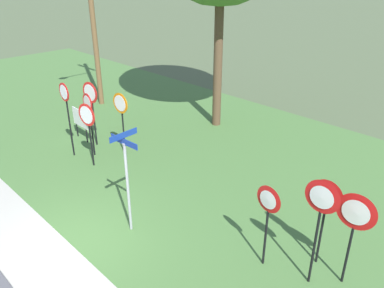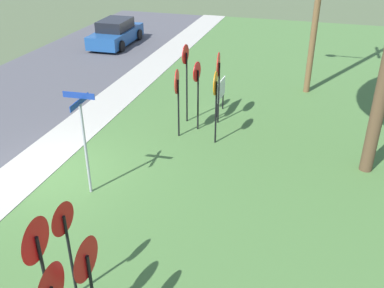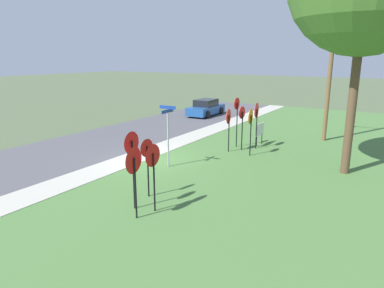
{
  "view_description": "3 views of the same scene",
  "coord_description": "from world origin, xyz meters",
  "px_view_note": "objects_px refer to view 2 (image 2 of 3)",
  "views": [
    {
      "loc": [
        7.6,
        -3.25,
        6.51
      ],
      "look_at": [
        0.28,
        4.02,
        1.6
      ],
      "focal_mm": 36.19,
      "sensor_mm": 36.0,
      "label": 1
    },
    {
      "loc": [
        9.04,
        6.83,
        6.61
      ],
      "look_at": [
        -0.09,
        4.09,
        1.55
      ],
      "focal_mm": 40.97,
      "sensor_mm": 36.0,
      "label": 2
    },
    {
      "loc": [
        12.93,
        10.38,
        4.93
      ],
      "look_at": [
        0.67,
        2.83,
        1.31
      ],
      "focal_mm": 32.47,
      "sensor_mm": 36.0,
      "label": 3
    }
  ],
  "objects_px": {
    "stop_sign_far_left": "(218,72)",
    "yield_sign_far_right": "(64,230)",
    "stop_sign_far_right": "(215,92)",
    "yield_sign_near_right": "(87,270)",
    "yield_sign_near_left": "(38,255)",
    "street_name_post": "(84,135)",
    "notice_board": "(221,92)",
    "stop_sign_near_left": "(197,82)",
    "stop_sign_far_center": "(177,89)",
    "stop_sign_near_right": "(186,68)",
    "parked_hatchback_near": "(116,33)"
  },
  "relations": [
    {
      "from": "stop_sign_far_left",
      "to": "yield_sign_far_right",
      "type": "bearing_deg",
      "value": -11.73
    },
    {
      "from": "stop_sign_far_right",
      "to": "yield_sign_near_right",
      "type": "distance_m",
      "value": 7.78
    },
    {
      "from": "yield_sign_near_left",
      "to": "street_name_post",
      "type": "bearing_deg",
      "value": -162.09
    },
    {
      "from": "yield_sign_near_right",
      "to": "notice_board",
      "type": "relative_size",
      "value": 1.79
    },
    {
      "from": "stop_sign_near_left",
      "to": "notice_board",
      "type": "height_order",
      "value": "stop_sign_near_left"
    },
    {
      "from": "stop_sign_far_center",
      "to": "yield_sign_near_left",
      "type": "height_order",
      "value": "yield_sign_near_left"
    },
    {
      "from": "stop_sign_near_right",
      "to": "parked_hatchback_near",
      "type": "distance_m",
      "value": 11.08
    },
    {
      "from": "street_name_post",
      "to": "stop_sign_far_right",
      "type": "bearing_deg",
      "value": 143.04
    },
    {
      "from": "yield_sign_near_left",
      "to": "stop_sign_far_left",
      "type": "bearing_deg",
      "value": 173.75
    },
    {
      "from": "stop_sign_near_left",
      "to": "notice_board",
      "type": "distance_m",
      "value": 1.82
    },
    {
      "from": "stop_sign_near_right",
      "to": "stop_sign_far_center",
      "type": "distance_m",
      "value": 1.23
    },
    {
      "from": "stop_sign_far_center",
      "to": "notice_board",
      "type": "xyz_separation_m",
      "value": [
        -2.22,
        0.9,
        -0.82
      ]
    },
    {
      "from": "stop_sign_near_left",
      "to": "parked_hatchback_near",
      "type": "distance_m",
      "value": 11.79
    },
    {
      "from": "stop_sign_far_center",
      "to": "notice_board",
      "type": "distance_m",
      "value": 2.53
    },
    {
      "from": "parked_hatchback_near",
      "to": "stop_sign_far_center",
      "type": "bearing_deg",
      "value": 33.59
    },
    {
      "from": "stop_sign_far_center",
      "to": "parked_hatchback_near",
      "type": "distance_m",
      "value": 12.05
    },
    {
      "from": "yield_sign_near_right",
      "to": "stop_sign_near_left",
      "type": "bearing_deg",
      "value": -175.05
    },
    {
      "from": "stop_sign_far_right",
      "to": "stop_sign_far_center",
      "type": "bearing_deg",
      "value": -100.03
    },
    {
      "from": "stop_sign_far_right",
      "to": "yield_sign_far_right",
      "type": "bearing_deg",
      "value": -13.59
    },
    {
      "from": "stop_sign_far_center",
      "to": "notice_board",
      "type": "relative_size",
      "value": 1.82
    },
    {
      "from": "stop_sign_near_right",
      "to": "notice_board",
      "type": "bearing_deg",
      "value": 137.46
    },
    {
      "from": "notice_board",
      "to": "parked_hatchback_near",
      "type": "relative_size",
      "value": 0.3
    },
    {
      "from": "stop_sign_far_center",
      "to": "street_name_post",
      "type": "height_order",
      "value": "street_name_post"
    },
    {
      "from": "stop_sign_far_left",
      "to": "parked_hatchback_near",
      "type": "distance_m",
      "value": 11.63
    },
    {
      "from": "stop_sign_far_left",
      "to": "stop_sign_near_right",
      "type": "bearing_deg",
      "value": -86.87
    },
    {
      "from": "stop_sign_near_left",
      "to": "yield_sign_near_left",
      "type": "height_order",
      "value": "yield_sign_near_left"
    },
    {
      "from": "stop_sign_far_left",
      "to": "stop_sign_near_left",
      "type": "bearing_deg",
      "value": -43.81
    },
    {
      "from": "street_name_post",
      "to": "parked_hatchback_near",
      "type": "distance_m",
      "value": 14.81
    },
    {
      "from": "stop_sign_near_right",
      "to": "stop_sign_far_center",
      "type": "bearing_deg",
      "value": 5.21
    },
    {
      "from": "notice_board",
      "to": "yield_sign_far_right",
      "type": "bearing_deg",
      "value": -2.46
    },
    {
      "from": "street_name_post",
      "to": "parked_hatchback_near",
      "type": "height_order",
      "value": "street_name_post"
    },
    {
      "from": "street_name_post",
      "to": "notice_board",
      "type": "bearing_deg",
      "value": 157.59
    },
    {
      "from": "street_name_post",
      "to": "yield_sign_near_right",
      "type": "bearing_deg",
      "value": 26.32
    },
    {
      "from": "stop_sign_far_center",
      "to": "yield_sign_near_left",
      "type": "relative_size",
      "value": 0.87
    },
    {
      "from": "stop_sign_far_left",
      "to": "stop_sign_far_center",
      "type": "distance_m",
      "value": 1.71
    },
    {
      "from": "stop_sign_far_left",
      "to": "yield_sign_near_left",
      "type": "bearing_deg",
      "value": -9.63
    },
    {
      "from": "yield_sign_near_right",
      "to": "street_name_post",
      "type": "bearing_deg",
      "value": -150.03
    },
    {
      "from": "yield_sign_near_left",
      "to": "yield_sign_far_right",
      "type": "bearing_deg",
      "value": -169.68
    },
    {
      "from": "stop_sign_far_right",
      "to": "street_name_post",
      "type": "height_order",
      "value": "street_name_post"
    },
    {
      "from": "stop_sign_far_left",
      "to": "stop_sign_far_right",
      "type": "xyz_separation_m",
      "value": [
        1.49,
        0.27,
        -0.11
      ]
    },
    {
      "from": "stop_sign_near_left",
      "to": "yield_sign_near_left",
      "type": "xyz_separation_m",
      "value": [
        8.76,
        0.01,
        0.26
      ]
    },
    {
      "from": "yield_sign_near_left",
      "to": "parked_hatchback_near",
      "type": "bearing_deg",
      "value": -160.75
    },
    {
      "from": "stop_sign_near_left",
      "to": "yield_sign_far_right",
      "type": "bearing_deg",
      "value": 2.7
    },
    {
      "from": "notice_board",
      "to": "parked_hatchback_near",
      "type": "distance_m",
      "value": 10.89
    },
    {
      "from": "stop_sign_near_right",
      "to": "stop_sign_far_left",
      "type": "relative_size",
      "value": 1.09
    },
    {
      "from": "stop_sign_far_center",
      "to": "yield_sign_far_right",
      "type": "distance_m",
      "value": 7.03
    },
    {
      "from": "stop_sign_far_left",
      "to": "stop_sign_far_center",
      "type": "relative_size",
      "value": 1.1
    },
    {
      "from": "parked_hatchback_near",
      "to": "stop_sign_near_left",
      "type": "bearing_deg",
      "value": 37.33
    },
    {
      "from": "stop_sign_near_right",
      "to": "yield_sign_far_right",
      "type": "relative_size",
      "value": 1.29
    },
    {
      "from": "yield_sign_near_left",
      "to": "parked_hatchback_near",
      "type": "height_order",
      "value": "yield_sign_near_left"
    }
  ]
}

